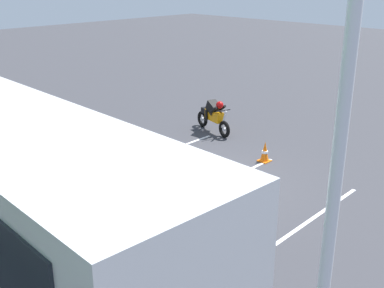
{
  "coord_description": "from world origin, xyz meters",
  "views": [
    {
      "loc": [
        -8.38,
        8.61,
        5.47
      ],
      "look_at": [
        0.15,
        0.02,
        1.1
      ],
      "focal_mm": 44.79,
      "sensor_mm": 36.0,
      "label": 1
    }
  ],
  "objects": [
    {
      "name": "bay_line_b",
      "position": [
        -0.48,
        -0.76,
        0.0
      ],
      "size": [
        0.22,
        4.24,
        0.01
      ],
      "color": "white",
      "rests_on": "ground_plane"
    },
    {
      "name": "bay_line_c",
      "position": [
        2.39,
        -0.76,
        0.0
      ],
      "size": [
        0.24,
        4.85,
        0.01
      ],
      "color": "white",
      "rests_on": "ground_plane"
    },
    {
      "name": "flagpole",
      "position": [
        -7.17,
        6.25,
        3.67
      ],
      "size": [
        0.78,
        0.36,
        7.43
      ],
      "color": "silver",
      "rests_on": "ground_plane"
    },
    {
      "name": "stunt_motorcycle",
      "position": [
        2.67,
        -3.6,
        0.61
      ],
      "size": [
        2.02,
        0.77,
        1.23
      ],
      "color": "black",
      "rests_on": "ground_plane"
    },
    {
      "name": "spectator_far_left",
      "position": [
        -1.75,
        2.91,
        0.98
      ],
      "size": [
        0.58,
        0.37,
        1.66
      ],
      "color": "#473823",
      "rests_on": "ground_plane"
    },
    {
      "name": "spectator_centre",
      "position": [
        0.56,
        3.07,
        1.0
      ],
      "size": [
        0.58,
        0.37,
        1.67
      ],
      "color": "#473823",
      "rests_on": "ground_plane"
    },
    {
      "name": "parked_motorcycle_silver",
      "position": [
        -2.62,
        3.51,
        0.48
      ],
      "size": [
        2.05,
        0.58,
        0.99
      ],
      "color": "black",
      "rests_on": "ground_plane"
    },
    {
      "name": "spectator_left",
      "position": [
        -0.38,
        2.84,
        0.98
      ],
      "size": [
        0.58,
        0.35,
        1.65
      ],
      "color": "#473823",
      "rests_on": "ground_plane"
    },
    {
      "name": "tour_bus",
      "position": [
        -0.99,
        5.46,
        1.64
      ],
      "size": [
        9.14,
        2.81,
        3.25
      ],
      "color": "silver",
      "rests_on": "ground_plane"
    },
    {
      "name": "ground_plane",
      "position": [
        0.0,
        0.0,
        0.0
      ],
      "size": [
        80.0,
        80.0,
        0.0
      ],
      "primitive_type": "plane",
      "color": "#38383D"
    },
    {
      "name": "bay_line_a",
      "position": [
        -3.35,
        -0.76,
        0.0
      ],
      "size": [
        0.21,
        3.77,
        0.01
      ],
      "color": "white",
      "rests_on": "ground_plane"
    },
    {
      "name": "traffic_cone",
      "position": [
        -0.36,
        -2.61,
        0.3
      ],
      "size": [
        0.34,
        0.34,
        0.63
      ],
      "color": "orange",
      "rests_on": "ground_plane"
    }
  ]
}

